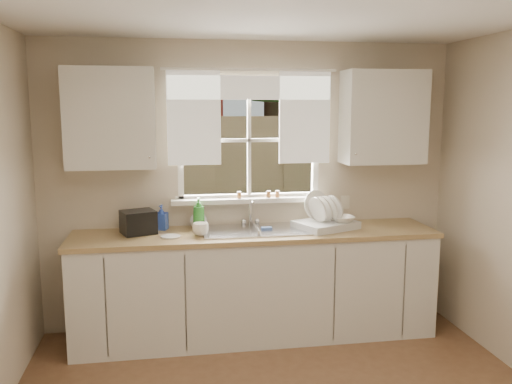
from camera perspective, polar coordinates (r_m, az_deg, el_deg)
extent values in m
cube|color=beige|center=(4.92, -0.68, -7.14)|extent=(3.60, 0.02, 1.15)
cube|color=beige|center=(4.74, -0.72, 13.62)|extent=(3.60, 0.02, 0.35)
cube|color=beige|center=(4.70, -15.37, 5.10)|extent=(1.20, 0.02, 1.00)
cube|color=beige|center=(5.06, 12.93, 5.46)|extent=(1.20, 0.02, 1.00)
cube|color=white|center=(4.81, -0.72, -0.49)|extent=(1.30, 0.06, 0.05)
cube|color=white|center=(4.75, -0.75, 11.50)|extent=(1.30, 0.06, 0.05)
cube|color=white|center=(4.70, -8.02, 5.34)|extent=(0.05, 0.06, 1.05)
cube|color=white|center=(4.88, 6.28, 5.51)|extent=(0.05, 0.06, 1.05)
cube|color=white|center=(4.75, -0.74, 5.47)|extent=(0.03, 0.04, 1.00)
cube|color=white|center=(4.75, -0.74, 5.47)|extent=(1.20, 0.04, 0.03)
cube|color=white|center=(4.76, -0.61, -0.84)|extent=(1.38, 0.14, 0.04)
cylinder|color=white|center=(4.67, -0.60, 12.76)|extent=(1.50, 0.02, 0.02)
cube|color=white|center=(4.63, -6.55, 7.79)|extent=(0.45, 0.02, 0.80)
cube|color=white|center=(4.77, 5.15, 7.85)|extent=(0.45, 0.02, 0.80)
cube|color=white|center=(4.68, -0.62, 10.92)|extent=(1.40, 0.02, 0.20)
cube|color=silver|center=(4.66, -0.06, -9.88)|extent=(3.00, 0.62, 0.87)
cube|color=#A28351|center=(4.53, -0.06, -4.44)|extent=(3.04, 0.65, 0.04)
cube|color=silver|center=(4.52, -15.06, 7.51)|extent=(0.70, 0.33, 0.80)
cube|color=silver|center=(4.87, 13.25, 7.67)|extent=(0.70, 0.33, 0.80)
cube|color=beige|center=(5.00, 9.36, -1.06)|extent=(0.08, 0.01, 0.12)
cylinder|color=brown|center=(4.75, 1.33, -0.24)|extent=(0.04, 0.04, 0.06)
cylinder|color=brown|center=(4.77, 2.27, -0.21)|extent=(0.04, 0.04, 0.06)
cylinder|color=brown|center=(4.71, -1.78, -0.32)|extent=(0.04, 0.04, 0.06)
cube|color=#335421|center=(9.89, -5.11, -2.42)|extent=(20.00, 10.00, 0.02)
cube|color=olive|center=(7.77, -4.06, 1.31)|extent=(8.00, 0.10, 1.80)
cube|color=maroon|center=(11.21, -11.93, 4.56)|extent=(3.00, 3.00, 2.20)
cube|color=black|center=(11.19, -12.14, 10.95)|extent=(3.20, 3.20, 0.30)
cylinder|color=#423021|center=(10.88, 1.79, 7.25)|extent=(0.36, 0.36, 3.20)
cube|color=#B7B7BC|center=(4.58, -0.12, -5.08)|extent=(0.84, 0.46, 0.18)
cube|color=#B7B7BC|center=(4.56, -0.12, -4.04)|extent=(0.88, 0.50, 0.01)
cube|color=#B7B7BC|center=(4.56, -0.12, -4.35)|extent=(0.02, 0.41, 0.14)
cylinder|color=silver|center=(4.78, -0.61, -2.14)|extent=(0.03, 0.03, 0.22)
cylinder|color=silver|center=(4.68, -0.46, -1.01)|extent=(0.02, 0.18, 0.02)
sphere|color=silver|center=(4.78, -1.32, -3.11)|extent=(0.05, 0.05, 0.05)
sphere|color=silver|center=(4.80, 0.10, -3.06)|extent=(0.05, 0.05, 0.05)
cube|color=silver|center=(4.67, 7.33, -3.44)|extent=(0.59, 0.53, 0.06)
cylinder|color=white|center=(4.74, 6.37, -1.37)|extent=(0.27, 0.17, 0.25)
cylinder|color=white|center=(4.59, 6.51, -1.85)|extent=(0.15, 0.23, 0.22)
cylinder|color=white|center=(4.63, 7.08, -1.77)|extent=(0.15, 0.23, 0.22)
cylinder|color=white|center=(4.66, 7.65, -1.69)|extent=(0.15, 0.23, 0.22)
cylinder|color=white|center=(4.70, 8.21, -1.62)|extent=(0.15, 0.23, 0.22)
imported|color=white|center=(4.66, 9.07, -2.81)|extent=(0.22, 0.22, 0.05)
imported|color=#2E832B|center=(4.61, -6.05, -2.26)|extent=(0.12, 0.12, 0.27)
imported|color=#3150B8|center=(4.65, -9.92, -2.64)|extent=(0.12, 0.12, 0.21)
imported|color=beige|center=(4.66, -6.07, -2.69)|extent=(0.18, 0.18, 0.19)
cylinder|color=silver|center=(4.39, -8.98, -4.66)|extent=(0.16, 0.16, 0.01)
imported|color=white|center=(4.40, -5.85, -3.94)|extent=(0.13, 0.13, 0.10)
cube|color=black|center=(4.55, -12.29, -3.11)|extent=(0.32, 0.30, 0.19)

